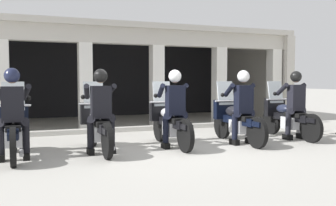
{
  "coord_description": "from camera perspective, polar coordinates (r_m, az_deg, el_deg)",
  "views": [
    {
      "loc": [
        -2.91,
        -7.14,
        1.38
      ],
      "look_at": [
        0.0,
        0.2,
        0.89
      ],
      "focal_mm": 40.09,
      "sensor_mm": 36.0,
      "label": 1
    }
  ],
  "objects": [
    {
      "name": "police_officer_right",
      "position": [
        8.15,
        11.3,
        0.35
      ],
      "size": [
        0.63,
        0.61,
        1.58
      ],
      "rotation": [
        0.0,
        0.0,
        -0.12
      ],
      "color": "black",
      "rests_on": "ground"
    },
    {
      "name": "police_officer_far_left",
      "position": [
        6.9,
        -22.54,
        -0.41
      ],
      "size": [
        0.63,
        0.61,
        1.58
      ],
      "rotation": [
        0.0,
        0.0,
        -0.04
      ],
      "color": "black",
      "rests_on": "ground"
    },
    {
      "name": "ground_plane",
      "position": [
        10.64,
        -5.57,
        -3.94
      ],
      "size": [
        80.0,
        80.0,
        0.0
      ],
      "primitive_type": "plane",
      "color": "#A8A59E"
    },
    {
      "name": "bollard_kerbside",
      "position": [
        12.6,
        19.36,
        -0.67
      ],
      "size": [
        0.14,
        0.14,
        1.01
      ],
      "color": "yellow",
      "rests_on": "ground"
    },
    {
      "name": "police_officer_center",
      "position": [
        7.57,
        1.01,
        0.19
      ],
      "size": [
        0.63,
        0.61,
        1.58
      ],
      "rotation": [
        0.0,
        0.0,
        -0.04
      ],
      "color": "black",
      "rests_on": "ground"
    },
    {
      "name": "kerb_strip",
      "position": [
        10.13,
        -6.2,
        -3.98
      ],
      "size": [
        10.82,
        0.24,
        0.12
      ],
      "primitive_type": "cube",
      "color": "#B7B5AD",
      "rests_on": "ground"
    },
    {
      "name": "motorcycle_left",
      "position": [
        7.4,
        -10.59,
        -3.36
      ],
      "size": [
        0.62,
        2.04,
        1.35
      ],
      "rotation": [
        0.0,
        0.0,
        -0.06
      ],
      "color": "black",
      "rests_on": "ground"
    },
    {
      "name": "motorcycle_right",
      "position": [
        8.42,
        10.22,
        -2.52
      ],
      "size": [
        0.62,
        2.04,
        1.35
      ],
      "rotation": [
        0.0,
        0.0,
        -0.12
      ],
      "color": "black",
      "rests_on": "ground"
    },
    {
      "name": "police_officer_left",
      "position": [
        7.08,
        -10.2,
        -0.1
      ],
      "size": [
        0.63,
        0.61,
        1.58
      ],
      "rotation": [
        0.0,
        0.0,
        -0.06
      ],
      "color": "black",
      "rests_on": "ground"
    },
    {
      "name": "police_officer_far_right",
      "position": [
        9.17,
        18.76,
        0.58
      ],
      "size": [
        0.63,
        0.61,
        1.58
      ],
      "rotation": [
        0.0,
        0.0,
        -0.08
      ],
      "color": "black",
      "rests_on": "ground"
    },
    {
      "name": "motorcycle_far_left",
      "position": [
        7.22,
        -22.41,
        -3.73
      ],
      "size": [
        0.62,
        2.04,
        1.35
      ],
      "rotation": [
        0.0,
        0.0,
        -0.04
      ],
      "color": "black",
      "rests_on": "ground"
    },
    {
      "name": "station_building",
      "position": [
        12.82,
        -9.66,
        5.91
      ],
      "size": [
        11.32,
        4.73,
        2.97
      ],
      "color": "black",
      "rests_on": "ground"
    },
    {
      "name": "motorcycle_far_right",
      "position": [
        9.42,
        17.6,
        -2.0
      ],
      "size": [
        0.62,
        2.04,
        1.35
      ],
      "rotation": [
        0.0,
        0.0,
        -0.08
      ],
      "color": "black",
      "rests_on": "ground"
    },
    {
      "name": "motorcycle_center",
      "position": [
        7.87,
        0.22,
        -2.88
      ],
      "size": [
        0.62,
        2.04,
        1.35
      ],
      "rotation": [
        0.0,
        0.0,
        -0.04
      ],
      "color": "black",
      "rests_on": "ground"
    }
  ]
}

